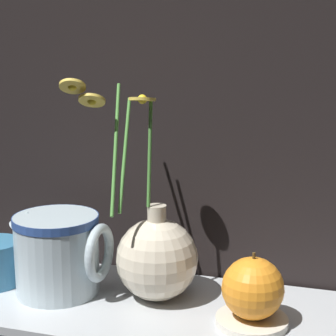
{
  "coord_description": "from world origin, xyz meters",
  "views": [
    {
      "loc": [
        0.2,
        -0.71,
        0.37
      ],
      "look_at": [
        -0.01,
        0.0,
        0.21
      ],
      "focal_mm": 60.0,
      "sensor_mm": 36.0,
      "label": 1
    }
  ],
  "objects": [
    {
      "name": "ground_plane",
      "position": [
        0.0,
        0.0,
        0.0
      ],
      "size": [
        6.0,
        6.0,
        0.0
      ],
      "primitive_type": "plane",
      "color": "black"
    },
    {
      "name": "shelf",
      "position": [
        0.0,
        0.0,
        0.01
      ],
      "size": [
        0.74,
        0.24,
        0.01
      ],
      "color": "#B2B7BC",
      "rests_on": "ground_plane"
    },
    {
      "name": "vase_with_flowers",
      "position": [
        -0.03,
        0.02,
        0.08
      ],
      "size": [
        0.19,
        0.13,
        0.32
      ],
      "color": "beige",
      "rests_on": "shelf"
    },
    {
      "name": "ceramic_pitcher",
      "position": [
        -0.18,
        0.0,
        0.08
      ],
      "size": [
        0.15,
        0.13,
        0.13
      ],
      "color": "silver",
      "rests_on": "shelf"
    },
    {
      "name": "saucer_plate",
      "position": [
        0.11,
        -0.02,
        0.02
      ],
      "size": [
        0.1,
        0.1,
        0.01
      ],
      "color": "silver",
      "rests_on": "shelf"
    },
    {
      "name": "orange_fruit",
      "position": [
        0.11,
        -0.02,
        0.06
      ],
      "size": [
        0.08,
        0.08,
        0.09
      ],
      "color": "orange",
      "rests_on": "saucer_plate"
    }
  ]
}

